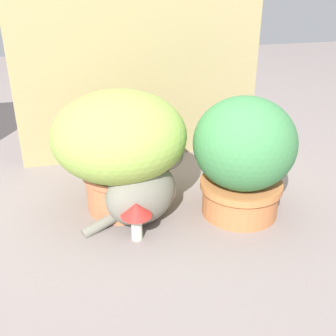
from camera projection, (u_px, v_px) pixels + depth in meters
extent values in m
plane|color=gray|center=(138.00, 216.00, 1.51)|extent=(6.00, 6.00, 0.00)
cube|color=tan|center=(140.00, 78.00, 1.82)|extent=(1.06, 0.03, 0.72)
cylinder|color=#C06F46|center=(122.00, 188.00, 1.54)|extent=(0.25, 0.25, 0.15)
cylinder|color=#BC6B45|center=(121.00, 172.00, 1.51)|extent=(0.27, 0.27, 0.02)
ellipsoid|color=#92B44B|center=(119.00, 136.00, 1.45)|extent=(0.46, 0.46, 0.30)
cylinder|color=#C07040|center=(240.00, 197.00, 1.51)|extent=(0.27, 0.27, 0.13)
cylinder|color=#C77740|center=(241.00, 184.00, 1.49)|extent=(0.29, 0.29, 0.02)
ellipsoid|color=#41874A|center=(245.00, 143.00, 1.42)|extent=(0.35, 0.35, 0.32)
ellipsoid|color=gray|center=(141.00, 194.00, 1.43)|extent=(0.31, 0.26, 0.22)
ellipsoid|color=#A9A398|center=(164.00, 188.00, 1.49)|extent=(0.10, 0.12, 0.11)
sphere|color=gray|center=(167.00, 154.00, 1.44)|extent=(0.15, 0.15, 0.11)
cone|color=gray|center=(162.00, 135.00, 1.44)|extent=(0.05, 0.05, 0.04)
cone|color=gray|center=(173.00, 140.00, 1.39)|extent=(0.05, 0.05, 0.04)
cylinder|color=gray|center=(106.00, 222.00, 1.44)|extent=(0.18, 0.11, 0.07)
cylinder|color=silver|center=(135.00, 208.00, 1.49)|extent=(0.04, 0.04, 0.08)
cone|color=pink|center=(134.00, 193.00, 1.46)|extent=(0.09, 0.09, 0.04)
cylinder|color=silver|center=(137.00, 227.00, 1.37)|extent=(0.04, 0.04, 0.09)
cone|color=red|center=(136.00, 209.00, 1.34)|extent=(0.10, 0.10, 0.04)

